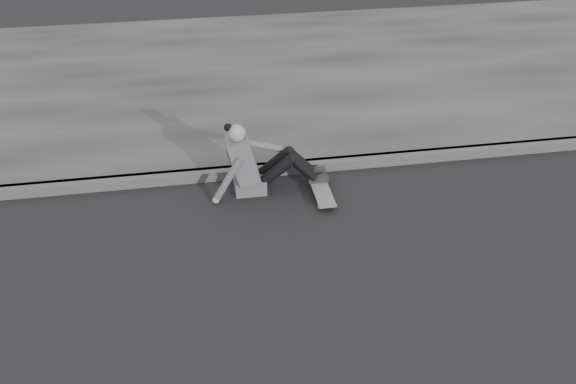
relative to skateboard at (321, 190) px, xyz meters
name	(u,v)px	position (x,y,z in m)	size (l,w,h in m)	color
ground	(423,305)	(0.53, -2.00, -0.07)	(80.00, 80.00, 0.00)	black
curb	(353,162)	(0.53, 0.58, -0.01)	(24.00, 0.16, 0.12)	#464646
sidewalk	(306,72)	(0.53, 3.60, -0.01)	(24.00, 6.00, 0.12)	#353535
skateboard	(321,190)	(0.00, 0.00, 0.00)	(0.20, 0.78, 0.09)	#A9AAA4
seated_woman	(255,163)	(-0.73, 0.25, 0.29)	(1.38, 0.46, 0.88)	#545457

